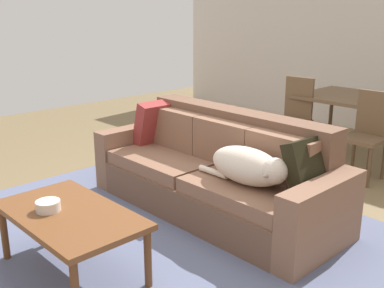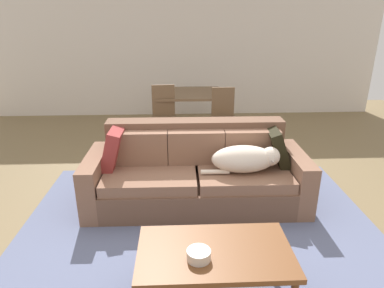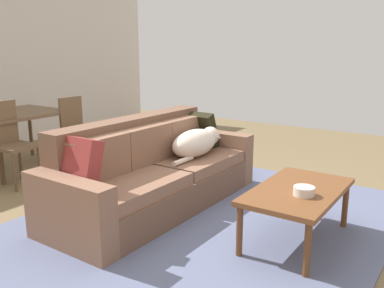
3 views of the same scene
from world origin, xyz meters
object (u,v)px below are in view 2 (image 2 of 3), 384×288
object	(u,v)px
dog_on_left_cushion	(246,159)
throw_pillow_by_left_arm	(113,148)
throw_pillow_by_right_arm	(277,147)
bowl_on_coffee_table	(199,255)
couch	(196,173)
dining_chair_near_right	(223,115)
dining_table	(190,96)
coffee_table	(215,256)
dining_chair_near_left	(164,114)

from	to	relation	value
dog_on_left_cushion	throw_pillow_by_left_arm	size ratio (longest dim) A/B	1.86
throw_pillow_by_right_arm	bowl_on_coffee_table	xyz separation A→B (m)	(-0.98, -1.60, -0.13)
couch	dining_chair_near_right	size ratio (longest dim) A/B	2.56
couch	dining_table	size ratio (longest dim) A/B	2.15
couch	coffee_table	distance (m)	1.48
dog_on_left_cushion	throw_pillow_by_left_arm	bearing A→B (deg)	171.00
throw_pillow_by_left_arm	dining_table	world-z (taller)	throw_pillow_by_left_arm
throw_pillow_by_left_arm	dining_chair_near_left	xyz separation A→B (m)	(0.49, 1.71, -0.10)
dining_chair_near_left	dining_table	bearing A→B (deg)	47.65
coffee_table	bowl_on_coffee_table	world-z (taller)	bowl_on_coffee_table
dog_on_left_cushion	dining_chair_near_right	size ratio (longest dim) A/B	0.89
dog_on_left_cushion	bowl_on_coffee_table	distance (m)	1.50
dining_chair_near_left	dining_chair_near_right	distance (m)	0.94
dining_chair_near_right	throw_pillow_by_right_arm	bearing A→B (deg)	-78.29
throw_pillow_by_left_arm	dining_chair_near_left	world-z (taller)	dining_chair_near_left
throw_pillow_by_left_arm	throw_pillow_by_right_arm	bearing A→B (deg)	-0.44
dog_on_left_cushion	dining_chair_near_right	distance (m)	1.92
dining_table	dining_chair_near_left	world-z (taller)	dining_chair_near_left
throw_pillow_by_left_arm	coffee_table	world-z (taller)	throw_pillow_by_left_arm
throw_pillow_by_left_arm	bowl_on_coffee_table	world-z (taller)	throw_pillow_by_left_arm
coffee_table	throw_pillow_by_left_arm	bearing A→B (deg)	121.79
dog_on_left_cushion	dining_table	size ratio (longest dim) A/B	0.75
dog_on_left_cushion	dining_chair_near_left	size ratio (longest dim) A/B	0.85
dog_on_left_cushion	couch	bearing A→B (deg)	160.83
throw_pillow_by_right_arm	bowl_on_coffee_table	bearing A→B (deg)	-121.39
throw_pillow_by_left_arm	dining_table	xyz separation A→B (m)	(0.93, 2.27, 0.04)
dining_chair_near_left	dog_on_left_cushion	bearing A→B (deg)	-69.29
throw_pillow_by_right_arm	couch	bearing A→B (deg)	-177.54
dining_chair_near_right	bowl_on_coffee_table	bearing A→B (deg)	-101.08
dog_on_left_cushion	coffee_table	bearing A→B (deg)	-109.44
bowl_on_coffee_table	dining_chair_near_left	xyz separation A→B (m)	(-0.33, 3.33, 0.05)
throw_pillow_by_right_arm	dining_chair_near_right	xyz separation A→B (m)	(-0.37, 1.69, -0.11)
couch	dog_on_left_cushion	size ratio (longest dim) A/B	2.87
dog_on_left_cushion	throw_pillow_by_right_arm	distance (m)	0.45
throw_pillow_by_right_arm	throw_pillow_by_left_arm	bearing A→B (deg)	179.56
dining_chair_near_right	throw_pillow_by_left_arm	bearing A→B (deg)	-131.14
dining_table	dining_chair_near_right	bearing A→B (deg)	-49.36
throw_pillow_by_right_arm	dining_chair_near_left	distance (m)	2.17
throw_pillow_by_left_arm	throw_pillow_by_right_arm	size ratio (longest dim) A/B	1.06
dining_table	dining_chair_near_left	xyz separation A→B (m)	(-0.43, -0.56, -0.14)
bowl_on_coffee_table	dining_table	world-z (taller)	dining_table
dog_on_left_cushion	throw_pillow_by_right_arm	size ratio (longest dim) A/B	1.97
couch	dining_table	bearing A→B (deg)	89.86
couch	throw_pillow_by_left_arm	bearing A→B (deg)	177.10
dog_on_left_cushion	dining_chair_near_left	xyz separation A→B (m)	(-0.92, 1.95, -0.05)
dog_on_left_cushion	dining_table	world-z (taller)	dining_table
coffee_table	dining_table	world-z (taller)	dining_table
couch	bowl_on_coffee_table	bearing A→B (deg)	-92.28
coffee_table	couch	bearing A→B (deg)	91.72
throw_pillow_by_left_arm	bowl_on_coffee_table	xyz separation A→B (m)	(0.83, -1.62, -0.15)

